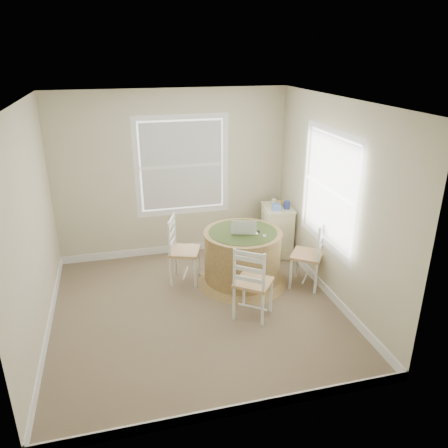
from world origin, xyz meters
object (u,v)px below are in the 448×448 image
object	(u,v)px
chair_left	(185,251)
laptop	(243,230)
round_table	(242,255)
chair_near	(253,282)
corner_chest	(277,230)
chair_right	(307,255)

from	to	relation	value
chair_left	laptop	bearing A→B (deg)	-89.03
round_table	chair_near	distance (m)	0.86
round_table	corner_chest	xyz separation A→B (m)	(0.82, 0.79, -0.02)
round_table	corner_chest	size ratio (longest dim) A/B	1.59
chair_near	round_table	bearing A→B (deg)	-60.59
chair_near	laptop	world-z (taller)	laptop
laptop	chair_near	bearing A→B (deg)	98.07
chair_near	laptop	distance (m)	0.90
chair_left	laptop	xyz separation A→B (m)	(0.78, -0.26, 0.34)
chair_right	laptop	world-z (taller)	laptop
chair_right	chair_near	bearing A→B (deg)	-24.27
chair_left	chair_right	world-z (taller)	same
round_table	chair_near	world-z (taller)	chair_near
chair_left	chair_right	bearing A→B (deg)	-89.05
chair_near	chair_right	world-z (taller)	same
chair_near	corner_chest	bearing A→B (deg)	-82.41
corner_chest	chair_left	bearing A→B (deg)	-153.38
laptop	corner_chest	size ratio (longest dim) A/B	0.51
round_table	corner_chest	bearing A→B (deg)	62.33
chair_right	corner_chest	world-z (taller)	chair_right
chair_near	chair_right	size ratio (longest dim) A/B	1.00
chair_left	chair_near	world-z (taller)	same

